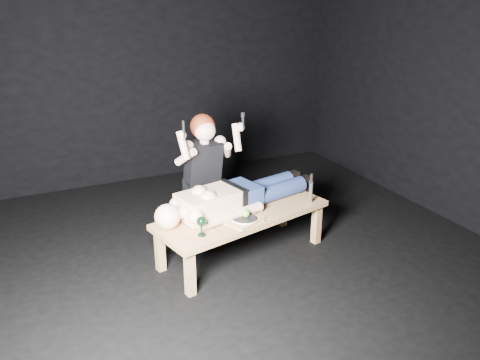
{
  "coord_description": "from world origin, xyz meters",
  "views": [
    {
      "loc": [
        -1.68,
        -3.67,
        2.37
      ],
      "look_at": [
        0.11,
        0.12,
        0.75
      ],
      "focal_mm": 37.21,
      "sensor_mm": 36.0,
      "label": 1
    }
  ],
  "objects_px": {
    "kneeling_woman": "(200,174)",
    "serving_tray": "(244,221)",
    "carving_knife": "(311,188)",
    "table": "(242,234)",
    "lying_man": "(238,192)",
    "goblet": "(202,226)"
  },
  "relations": [
    {
      "from": "kneeling_woman",
      "to": "serving_tray",
      "type": "bearing_deg",
      "value": -83.07
    },
    {
      "from": "kneeling_woman",
      "to": "serving_tray",
      "type": "height_order",
      "value": "kneeling_woman"
    },
    {
      "from": "lying_man",
      "to": "goblet",
      "type": "bearing_deg",
      "value": -155.25
    },
    {
      "from": "kneeling_woman",
      "to": "serving_tray",
      "type": "xyz_separation_m",
      "value": [
        0.12,
        -0.74,
        -0.21
      ]
    },
    {
      "from": "serving_tray",
      "to": "kneeling_woman",
      "type": "bearing_deg",
      "value": 99.58
    },
    {
      "from": "table",
      "to": "lying_man",
      "type": "xyz_separation_m",
      "value": [
        0.02,
        0.14,
        0.37
      ]
    },
    {
      "from": "table",
      "to": "serving_tray",
      "type": "distance_m",
      "value": 0.31
    },
    {
      "from": "table",
      "to": "kneeling_woman",
      "type": "xyz_separation_m",
      "value": [
        -0.19,
        0.55,
        0.44
      ]
    },
    {
      "from": "kneeling_woman",
      "to": "carving_knife",
      "type": "xyz_separation_m",
      "value": [
        0.88,
        -0.63,
        -0.07
      ]
    },
    {
      "from": "kneeling_woman",
      "to": "carving_knife",
      "type": "height_order",
      "value": "kneeling_woman"
    },
    {
      "from": "serving_tray",
      "to": "carving_knife",
      "type": "height_order",
      "value": "carving_knife"
    },
    {
      "from": "goblet",
      "to": "carving_knife",
      "type": "distance_m",
      "value": 1.2
    },
    {
      "from": "kneeling_woman",
      "to": "table",
      "type": "bearing_deg",
      "value": -73.33
    },
    {
      "from": "table",
      "to": "lying_man",
      "type": "distance_m",
      "value": 0.39
    },
    {
      "from": "serving_tray",
      "to": "table",
      "type": "bearing_deg",
      "value": 69.2
    },
    {
      "from": "table",
      "to": "goblet",
      "type": "xyz_separation_m",
      "value": [
        -0.5,
        -0.27,
        0.31
      ]
    },
    {
      "from": "table",
      "to": "goblet",
      "type": "relative_size",
      "value": 9.61
    },
    {
      "from": "serving_tray",
      "to": "goblet",
      "type": "bearing_deg",
      "value": -169.03
    },
    {
      "from": "kneeling_woman",
      "to": "carving_knife",
      "type": "relative_size",
      "value": 4.52
    },
    {
      "from": "lying_man",
      "to": "serving_tray",
      "type": "distance_m",
      "value": 0.36
    },
    {
      "from": "lying_man",
      "to": "serving_tray",
      "type": "xyz_separation_m",
      "value": [
        -0.09,
        -0.32,
        -0.13
      ]
    },
    {
      "from": "table",
      "to": "carving_knife",
      "type": "bearing_deg",
      "value": -19.21
    }
  ]
}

